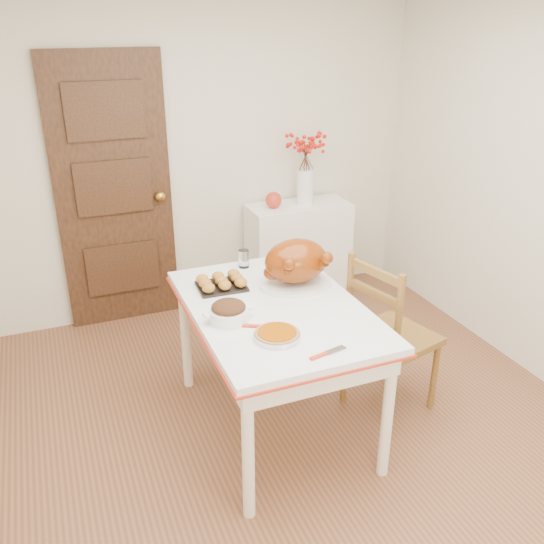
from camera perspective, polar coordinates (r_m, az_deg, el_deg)
name	(u,v)px	position (r m, az deg, el deg)	size (l,w,h in m)	color
floor	(307,446)	(3.49, 3.50, -16.65)	(3.50, 4.00, 0.00)	brown
wall_back	(202,157)	(4.64, -6.89, 11.15)	(3.50, 0.00, 2.50)	beige
door_back	(114,195)	(4.54, -15.24, 7.32)	(0.85, 0.06, 2.06)	black
sideboard	(298,252)	(4.93, 2.58, 1.97)	(0.84, 0.37, 0.84)	white
kitchen_table	(275,367)	(3.39, 0.32, -9.35)	(0.92, 1.35, 0.81)	white
chair_oak	(393,334)	(3.59, 11.77, -5.94)	(0.45, 0.45, 1.02)	brown
berry_vase	(305,168)	(4.73, 3.30, 10.12)	(0.31, 0.31, 0.59)	white
apple	(273,200)	(4.68, 0.14, 7.09)	(0.13, 0.13, 0.13)	red
turkey_platter	(296,263)	(3.37, 2.37, 0.84)	(0.44, 0.35, 0.28)	#843008
pumpkin_pie	(277,334)	(2.87, 0.49, -6.10)	(0.23, 0.23, 0.05)	#943F00
stuffing_dish	(229,312)	(3.02, -4.27, -3.89)	(0.27, 0.21, 0.10)	#452916
rolls_tray	(221,282)	(3.39, -4.99, -0.99)	(0.28, 0.22, 0.07)	#B16A1C
pie_server	(328,353)	(2.77, 5.51, -7.88)	(0.20, 0.06, 0.01)	silver
carving_knife	(266,327)	(2.97, -0.63, -5.38)	(0.26, 0.06, 0.01)	silver
drinking_glass	(244,259)	(3.65, -2.79, 1.32)	(0.07, 0.07, 0.11)	white
shaker_pair	(295,259)	(3.69, 2.30, 1.30)	(0.08, 0.03, 0.08)	white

